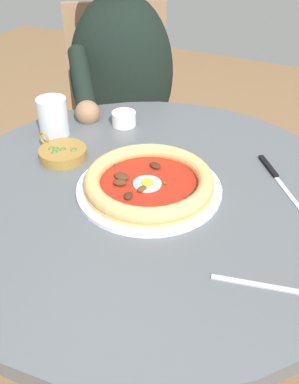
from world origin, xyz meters
name	(u,v)px	position (x,y,z in m)	size (l,w,h in m)	color
ground_plane	(149,379)	(0.00, 0.00, -0.01)	(6.00, 6.00, 0.02)	olive
dining_table	(149,246)	(0.00, 0.00, 0.55)	(0.92, 0.92, 0.71)	#565B60
pizza_on_plate	(149,183)	(0.00, 0.00, 0.73)	(0.31, 0.31, 0.04)	white
water_glass	(53,119)	(-0.12, -0.33, 0.76)	(0.08, 0.08, 0.10)	silver
steak_knife	(275,175)	(-0.18, 0.23, 0.71)	(0.19, 0.15, 0.01)	silver
ramekin_capers	(124,118)	(-0.24, -0.20, 0.73)	(0.06, 0.06, 0.04)	white
olive_pan	(62,153)	(-0.03, -0.24, 0.73)	(0.11, 0.14, 0.05)	olive
fork_utensil	(268,287)	(0.16, 0.30, 0.71)	(0.05, 0.18, 0.00)	#BCBCC1
diner_person	(124,129)	(-0.55, -0.38, 0.51)	(0.58, 0.44, 1.16)	#282833
cafe_chair_diner	(120,105)	(-0.67, -0.46, 0.54)	(0.59, 0.59, 0.90)	#957050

